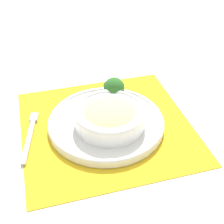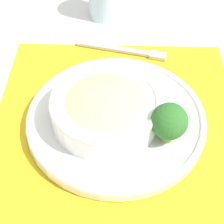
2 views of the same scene
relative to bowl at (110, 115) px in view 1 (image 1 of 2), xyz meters
The scene contains 8 objects.
ground_plane 0.05m from the bowl, 114.78° to the left, with size 4.00×4.00×0.00m, color white.
placemat 0.05m from the bowl, 114.78° to the left, with size 0.47×0.46×0.00m.
plate 0.04m from the bowl, 114.78° to the left, with size 0.29×0.29×0.02m.
bowl is the anchor object (origin of this frame).
broccoli_floret 0.10m from the bowl, 75.78° to the left, with size 0.06×0.06×0.07m.
carrot_slice_near 0.08m from the bowl, 110.21° to the left, with size 0.04×0.04×0.01m.
carrot_slice_middle 0.08m from the bowl, 127.21° to the left, with size 0.04×0.04×0.01m.
fork 0.20m from the bowl, behind, with size 0.03×0.18×0.01m.
Camera 1 is at (-0.07, -0.60, 0.52)m, focal length 50.00 mm.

